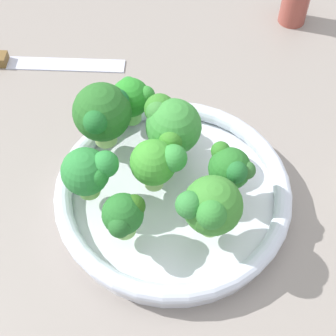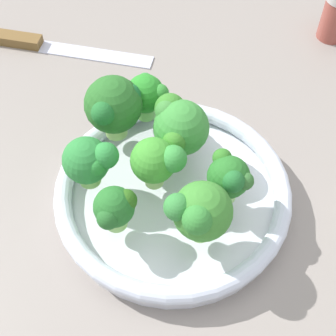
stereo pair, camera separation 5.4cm
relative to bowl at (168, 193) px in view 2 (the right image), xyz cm
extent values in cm
cube|color=gray|center=(-0.48, -0.34, -3.11)|extent=(130.00, 130.00, 2.50)
cylinder|color=silver|center=(0.00, 0.00, -1.04)|extent=(25.81, 25.81, 1.64)
torus|color=silver|center=(0.00, 0.00, 0.78)|extent=(26.88, 26.88, 2.01)
cylinder|color=#75C15D|center=(10.27, -2.93, 2.90)|extent=(2.32, 2.32, 2.22)
sphere|color=#298928|center=(10.27, -2.93, 5.52)|extent=(4.65, 4.65, 4.65)
sphere|color=#308934|center=(11.67, -3.74, 6.01)|extent=(2.02, 2.02, 2.02)
sphere|color=#318930|center=(8.95, -4.17, 6.13)|extent=(2.21, 2.21, 2.21)
cylinder|color=#95BE62|center=(3.45, -3.75, 2.72)|extent=(1.87, 1.87, 1.88)
sphere|color=#3A8C38|center=(3.45, -3.75, 5.72)|extent=(6.32, 6.32, 6.32)
sphere|color=#3B8236|center=(5.20, -2.96, 7.13)|extent=(2.74, 2.74, 2.74)
sphere|color=#367E29|center=(5.74, -3.66, 6.72)|extent=(3.55, 3.55, 3.55)
sphere|color=#398128|center=(1.69, -1.81, 6.37)|extent=(2.60, 2.60, 2.60)
cylinder|color=#87C95A|center=(-7.18, 0.35, 3.09)|extent=(2.14, 2.14, 2.60)
sphere|color=#3B8630|center=(-7.18, 0.35, 6.35)|extent=(6.03, 6.03, 6.03)
sphere|color=#338339|center=(-6.25, 2.66, 7.72)|extent=(2.74, 2.74, 2.74)
sphere|color=#328232|center=(-8.38, 1.76, 7.78)|extent=(3.01, 3.01, 3.01)
cylinder|color=#76B051|center=(4.86, 7.26, 2.80)|extent=(2.45, 2.45, 2.02)
sphere|color=#2B8037|center=(4.86, 7.26, 5.50)|extent=(5.19, 5.19, 5.19)
sphere|color=#2B8935|center=(3.25, 6.87, 6.16)|extent=(2.21, 2.21, 2.21)
sphere|color=#2B8639|center=(3.53, 5.51, 6.66)|extent=(2.88, 2.88, 2.88)
cylinder|color=#A1CC71|center=(1.02, 1.18, 2.96)|extent=(2.15, 2.15, 2.35)
sphere|color=green|center=(1.02, 1.18, 5.76)|extent=(5.01, 5.01, 5.01)
sphere|color=green|center=(-0.51, -0.18, 6.73)|extent=(2.94, 2.94, 2.94)
sphere|color=#3B8638|center=(-0.36, -0.24, 6.04)|extent=(2.11, 2.11, 2.11)
cylinder|color=#9ED574|center=(-4.62, -4.61, 2.86)|extent=(2.27, 2.27, 2.16)
sphere|color=#276D26|center=(-4.62, -4.61, 5.43)|extent=(4.59, 4.59, 4.59)
sphere|color=#326A2E|center=(-6.17, -5.45, 6.01)|extent=(1.97, 1.97, 1.97)
sphere|color=#307524|center=(-2.79, -4.96, 6.37)|extent=(2.10, 2.10, 2.10)
sphere|color=#22692D|center=(-5.85, -4.17, 6.51)|extent=(2.43, 2.43, 2.43)
cylinder|color=#8DCA62|center=(-1.58, 7.26, 2.73)|extent=(2.39, 2.39, 1.88)
sphere|color=#256A28|center=(-1.58, 7.26, 5.06)|extent=(4.28, 4.28, 4.28)
sphere|color=#24691D|center=(-2.60, 8.65, 5.37)|extent=(1.74, 1.74, 1.74)
sphere|color=#2B6019|center=(-1.85, 6.04, 5.62)|extent=(2.38, 2.38, 2.38)
sphere|color=#235F26|center=(-2.66, 8.44, 5.37)|extent=(2.32, 2.32, 2.32)
cylinder|color=#95C066|center=(9.61, 1.51, 3.15)|extent=(2.67, 2.67, 2.72)
sphere|color=#276625|center=(9.61, 1.51, 6.67)|extent=(6.65, 6.65, 6.65)
sphere|color=#1A652C|center=(9.15, -0.61, 7.61)|extent=(2.71, 2.71, 2.71)
sphere|color=#1F672A|center=(7.87, 3.47, 7.97)|extent=(2.69, 2.69, 2.69)
cube|color=silver|center=(27.41, -3.85, -1.66)|extent=(13.47, 14.23, 0.40)
cube|color=brown|center=(36.45, 5.90, -1.11)|extent=(8.14, 8.53, 1.50)
cylinder|color=#954439|center=(13.14, -36.46, 1.38)|extent=(4.19, 4.19, 6.49)
camera|label=1|loc=(-24.51, 20.76, 48.56)|focal=54.24mm
camera|label=2|loc=(-27.65, 16.34, 48.56)|focal=54.24mm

